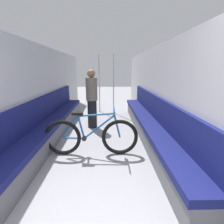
% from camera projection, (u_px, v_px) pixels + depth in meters
% --- Properties ---
extents(wall_left, '(0.10, 9.31, 2.09)m').
position_uv_depth(wall_left, '(38.00, 93.00, 3.84)').
color(wall_left, '#B2B2B7').
rests_on(wall_left, ground).
extents(wall_right, '(0.10, 9.31, 2.09)m').
position_uv_depth(wall_right, '(161.00, 93.00, 3.90)').
color(wall_right, '#B2B2B7').
rests_on(wall_right, ground).
extents(bench_seat_row_left, '(0.43, 5.09, 0.97)m').
position_uv_depth(bench_seat_row_left, '(51.00, 125.00, 3.97)').
color(bench_seat_row_left, '#5B5B60').
rests_on(bench_seat_row_left, ground).
extents(bench_seat_row_right, '(0.43, 5.09, 0.97)m').
position_uv_depth(bench_seat_row_right, '(149.00, 124.00, 4.02)').
color(bench_seat_row_right, '#5B5B60').
rests_on(bench_seat_row_right, ground).
extents(bicycle, '(1.72, 0.46, 0.87)m').
position_uv_depth(bicycle, '(91.00, 137.00, 3.20)').
color(bicycle, black).
rests_on(bicycle, ground).
extents(grab_pole_near, '(0.08, 0.08, 2.07)m').
position_uv_depth(grab_pole_near, '(99.00, 85.00, 6.35)').
color(grab_pole_near, gray).
rests_on(grab_pole_near, ground).
extents(grab_pole_far, '(0.08, 0.08, 2.07)m').
position_uv_depth(grab_pole_far, '(114.00, 85.00, 6.10)').
color(grab_pole_far, gray).
rests_on(grab_pole_far, ground).
extents(passenger_standing, '(0.30, 0.30, 1.55)m').
position_uv_depth(passenger_standing, '(92.00, 98.00, 4.63)').
color(passenger_standing, black).
rests_on(passenger_standing, ground).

